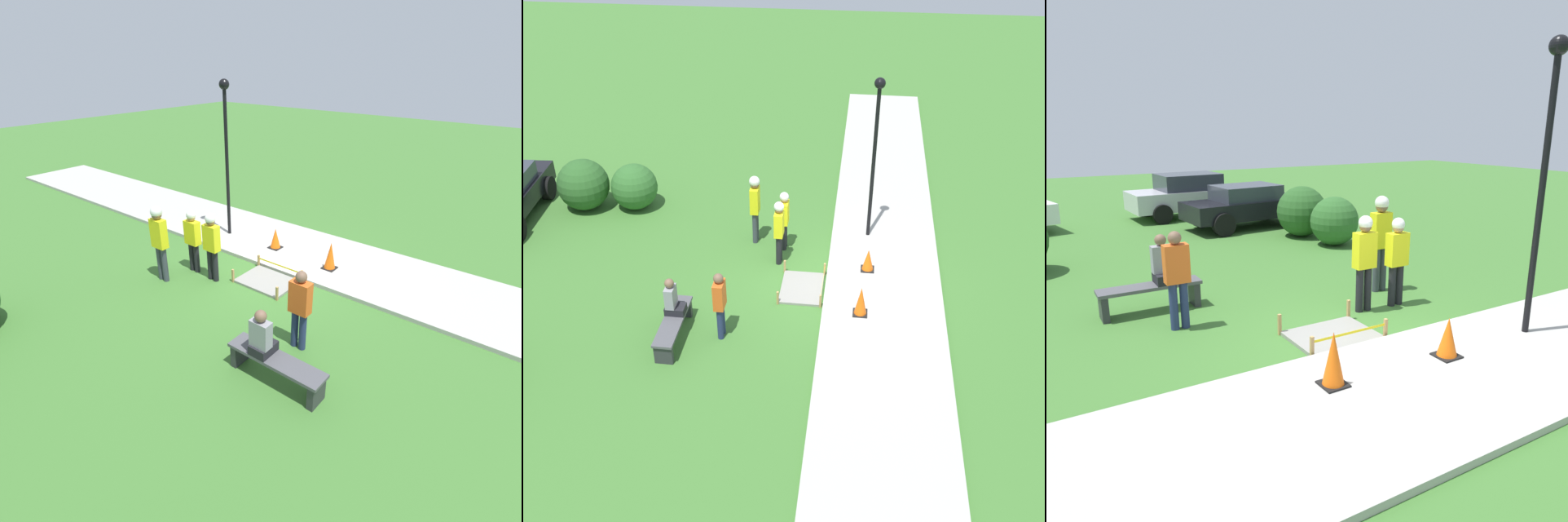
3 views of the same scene
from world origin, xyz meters
TOP-DOWN VIEW (x-y plane):
  - ground_plane at (0.00, 0.00)m, footprint 60.00×60.00m
  - sidewalk at (0.00, -1.42)m, footprint 28.00×2.85m
  - wet_concrete_patch at (-0.28, 0.57)m, footprint 1.41×1.07m
  - traffic_cone_near_patch at (-1.21, -0.88)m, footprint 0.34×0.34m
  - traffic_cone_far_patch at (0.65, -1.02)m, footprint 0.34×0.34m
  - park_bench at (-2.49, 3.20)m, footprint 1.82×0.44m
  - person_seated_on_bench at (-2.22, 3.25)m, footprint 0.36×0.44m
  - worker_supervisor at (0.87, 1.29)m, footprint 0.40×0.26m
  - worker_assistant at (1.59, 1.25)m, footprint 0.40×0.24m
  - worker_trainee at (1.85, 2.07)m, footprint 0.40×0.28m
  - bystander_in_orange_shirt at (-2.27, 2.17)m, footprint 0.40×0.22m
  - lamppost_near at (2.40, -0.99)m, footprint 0.28×0.28m
  - shrub_rounded_mid at (3.29, 5.94)m, footprint 1.37×1.37m
  - shrub_rounded_far at (3.09, 7.43)m, footprint 1.52×1.52m

SIDE VIEW (x-z plane):
  - ground_plane at x=0.00m, z-range 0.00..0.00m
  - wet_concrete_patch at x=-0.28m, z-range -0.14..0.21m
  - sidewalk at x=0.00m, z-range 0.00..0.10m
  - park_bench at x=-2.49m, z-range 0.11..0.62m
  - traffic_cone_far_patch at x=0.65m, z-range 0.10..0.68m
  - traffic_cone_near_patch at x=-1.21m, z-range 0.10..0.82m
  - shrub_rounded_mid at x=3.29m, z-range 0.00..1.37m
  - shrub_rounded_far at x=3.09m, z-range 0.00..1.52m
  - person_seated_on_bench at x=-2.22m, z-range 0.42..1.31m
  - bystander_in_orange_shirt at x=-2.27m, z-range 0.11..1.77m
  - worker_assistant at x=1.59m, z-range 0.15..1.82m
  - worker_supervisor at x=0.87m, z-range 0.17..1.94m
  - worker_trainee at x=1.85m, z-range 0.22..2.17m
  - lamppost_near at x=2.40m, z-range 0.73..5.14m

